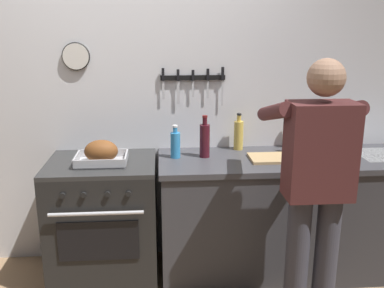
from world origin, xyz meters
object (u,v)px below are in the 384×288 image
at_px(bottle_dish_soap, 175,144).
at_px(bottle_vinegar, 294,133).
at_px(roasting_pan, 101,153).
at_px(bottle_soy_sauce, 298,146).
at_px(bottle_wine_red, 205,140).
at_px(bottle_hot_sauce, 289,144).
at_px(stove, 104,220).
at_px(cutting_board, 275,158).
at_px(person_cook, 316,181).
at_px(bottle_cooking_oil, 239,134).

xyz_separation_m(bottle_dish_soap, bottle_vinegar, (0.92, 0.19, 0.01)).
bearing_deg(roasting_pan, bottle_soy_sauce, 3.61).
bearing_deg(roasting_pan, bottle_wine_red, 8.33).
relative_size(bottle_dish_soap, bottle_hot_sauce, 1.53).
xyz_separation_m(stove, cutting_board, (1.23, -0.04, 0.46)).
relative_size(roasting_pan, cutting_board, 0.98).
xyz_separation_m(stove, roasting_pan, (0.01, -0.05, 0.52)).
height_order(person_cook, bottle_hot_sauce, person_cook).
height_order(person_cook, roasting_pan, person_cook).
xyz_separation_m(stove, bottle_vinegar, (1.45, 0.25, 0.56)).
bearing_deg(bottle_cooking_oil, bottle_vinegar, 1.84).
height_order(cutting_board, bottle_wine_red, bottle_wine_red).
height_order(bottle_dish_soap, bottle_hot_sauce, bottle_dish_soap).
xyz_separation_m(bottle_cooking_oil, bottle_hot_sauce, (0.37, -0.11, -0.05)).
bearing_deg(bottle_wine_red, bottle_soy_sauce, -1.44).
height_order(cutting_board, bottle_dish_soap, bottle_dish_soap).
bearing_deg(roasting_pan, bottle_hot_sauce, 7.28).
distance_m(person_cook, roasting_pan, 1.43).
height_order(roasting_pan, bottle_hot_sauce, roasting_pan).
bearing_deg(bottle_vinegar, stove, -170.23).
relative_size(bottle_cooking_oil, bottle_hot_sauce, 1.81).
height_order(bottle_cooking_oil, bottle_vinegar, bottle_cooking_oil).
xyz_separation_m(bottle_wine_red, bottle_soy_sauce, (0.69, -0.02, -0.05)).
xyz_separation_m(roasting_pan, cutting_board, (1.22, 0.01, -0.06)).
height_order(roasting_pan, bottle_wine_red, bottle_wine_red).
distance_m(bottle_vinegar, bottle_soy_sauce, 0.21).
xyz_separation_m(bottle_dish_soap, bottle_hot_sauce, (0.86, 0.07, -0.04)).
xyz_separation_m(stove, bottle_soy_sauce, (1.43, 0.04, 0.53)).
bearing_deg(person_cook, bottle_hot_sauce, -0.22).
relative_size(bottle_cooking_oil, bottle_vinegar, 1.03).
bearing_deg(bottle_wine_red, cutting_board, -11.21).
distance_m(person_cook, bottle_cooking_oil, 0.92).
xyz_separation_m(person_cook, bottle_vinegar, (0.13, 0.87, 0.06)).
relative_size(person_cook, cutting_board, 4.61).
distance_m(person_cook, cutting_board, 0.60).
xyz_separation_m(bottle_cooking_oil, bottle_dish_soap, (-0.49, -0.18, -0.02)).
bearing_deg(bottle_cooking_oil, bottle_hot_sauce, -16.31).
xyz_separation_m(roasting_pan, bottle_hot_sauce, (1.37, 0.18, -0.01)).
distance_m(roasting_pan, bottle_dish_soap, 0.53).
bearing_deg(bottle_cooking_oil, bottle_dish_soap, -160.04).
xyz_separation_m(roasting_pan, bottle_wine_red, (0.73, 0.11, 0.05)).
relative_size(stove, person_cook, 0.54).
distance_m(roasting_pan, bottle_vinegar, 1.47).
relative_size(roasting_pan, bottle_vinegar, 1.29).
xyz_separation_m(cutting_board, bottle_cooking_oil, (-0.22, 0.27, 0.11)).
bearing_deg(bottle_wine_red, bottle_cooking_oil, 32.27).
xyz_separation_m(bottle_cooking_oil, bottle_vinegar, (0.43, 0.01, -0.00)).
xyz_separation_m(person_cook, bottle_hot_sauce, (0.06, 0.75, 0.01)).
xyz_separation_m(stove, bottle_wine_red, (0.74, 0.06, 0.58)).
height_order(person_cook, bottle_vinegar, person_cook).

